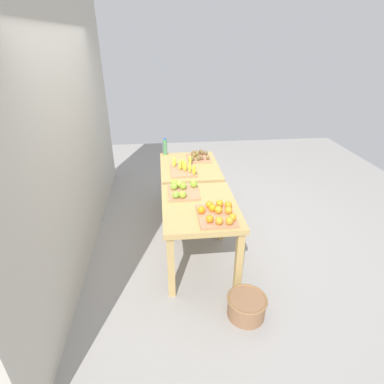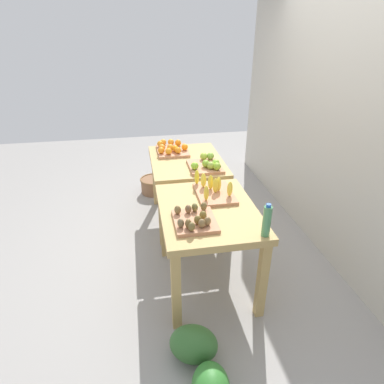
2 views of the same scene
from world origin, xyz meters
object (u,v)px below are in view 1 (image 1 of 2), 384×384
at_px(orange_bin, 218,214).
at_px(banana_crate, 184,169).
at_px(display_table_right, 189,173).
at_px(wicker_basket, 246,306).
at_px(apple_bin, 182,190).
at_px(watermelon_pile, 198,180).
at_px(water_bottle, 165,147).
at_px(display_table_left, 200,214).
at_px(kiwi_bin, 199,157).

xyz_separation_m(orange_bin, banana_crate, (1.16, 0.24, 0.00)).
bearing_deg(display_table_right, wicker_basket, -169.63).
bearing_deg(apple_bin, watermelon_pile, -13.21).
xyz_separation_m(display_table_right, wicker_basket, (-1.91, -0.35, -0.56)).
relative_size(orange_bin, wicker_basket, 1.20).
bearing_deg(banana_crate, water_bottle, 18.14).
relative_size(apple_bin, wicker_basket, 1.10).
bearing_deg(wicker_basket, water_bottle, 15.85).
distance_m(display_table_right, watermelon_pile, 1.07).
xyz_separation_m(display_table_left, water_bottle, (1.57, 0.32, 0.24)).
distance_m(orange_bin, kiwi_bin, 1.59).
bearing_deg(orange_bin, watermelon_pile, -2.42).
bearing_deg(display_table_right, orange_bin, -174.21).
xyz_separation_m(display_table_left, kiwi_bin, (1.33, -0.15, 0.15)).
xyz_separation_m(display_table_left, display_table_right, (1.12, 0.00, 0.00)).
xyz_separation_m(display_table_left, banana_crate, (0.89, 0.10, 0.16)).
bearing_deg(display_table_left, wicker_basket, -156.18).
height_order(display_table_right, watermelon_pile, display_table_right).
xyz_separation_m(kiwi_bin, water_bottle, (0.25, 0.47, 0.09)).
xyz_separation_m(water_bottle, wicker_basket, (-2.36, -0.67, -0.79)).
height_order(kiwi_bin, watermelon_pile, kiwi_bin).
distance_m(display_table_right, water_bottle, 0.60).
height_order(banana_crate, kiwi_bin, banana_crate).
distance_m(display_table_left, water_bottle, 1.62).
xyz_separation_m(banana_crate, wicker_basket, (-1.69, -0.45, -0.72)).
height_order(display_table_right, kiwi_bin, kiwi_bin).
relative_size(display_table_left, water_bottle, 4.02).
height_order(kiwi_bin, water_bottle, water_bottle).
height_order(display_table_left, banana_crate, banana_crate).
bearing_deg(watermelon_pile, wicker_basket, -177.69).
distance_m(watermelon_pile, wicker_basket, 2.81).
bearing_deg(banana_crate, display_table_left, -173.67).
relative_size(apple_bin, kiwi_bin, 1.14).
bearing_deg(wicker_basket, display_table_left, 23.82).
distance_m(water_bottle, wicker_basket, 2.58).
relative_size(orange_bin, water_bottle, 1.77).
relative_size(display_table_right, watermelon_pile, 1.54).
xyz_separation_m(display_table_left, apple_bin, (0.29, 0.17, 0.16)).
bearing_deg(apple_bin, banana_crate, -6.49).
bearing_deg(display_table_right, kiwi_bin, -36.71).
bearing_deg(apple_bin, wicker_basket, -154.35).
relative_size(display_table_right, kiwi_bin, 2.86).
bearing_deg(water_bottle, wicker_basket, -164.15).
relative_size(watermelon_pile, wicker_basket, 1.78).
xyz_separation_m(apple_bin, water_bottle, (1.28, 0.15, 0.08)).
bearing_deg(kiwi_bin, banana_crate, 149.72).
height_order(kiwi_bin, wicker_basket, kiwi_bin).
relative_size(banana_crate, kiwi_bin, 1.23).
distance_m(display_table_right, orange_bin, 1.40).
distance_m(apple_bin, kiwi_bin, 1.09).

